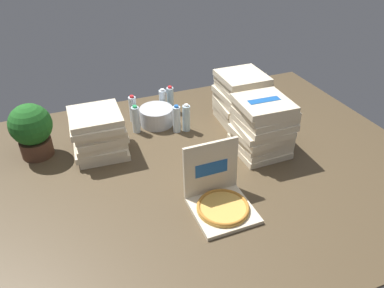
% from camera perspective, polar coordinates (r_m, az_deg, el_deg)
% --- Properties ---
extents(ground_plane, '(3.20, 2.40, 0.02)m').
position_cam_1_polar(ground_plane, '(2.59, 1.04, -3.85)').
color(ground_plane, '#4C3D28').
extents(open_pizza_box, '(0.35, 0.39, 0.38)m').
position_cam_1_polar(open_pizza_box, '(2.24, 4.27, -8.18)').
color(open_pizza_box, beige).
rests_on(open_pizza_box, ground_plane).
extents(pizza_stack_right_near, '(0.40, 0.39, 0.32)m').
position_cam_1_polar(pizza_stack_right_near, '(2.74, -14.26, 1.62)').
color(pizza_stack_right_near, beige).
rests_on(pizza_stack_right_near, ground_plane).
extents(pizza_stack_center_far, '(0.39, 0.38, 0.42)m').
position_cam_1_polar(pizza_stack_center_far, '(2.69, 10.77, 2.66)').
color(pizza_stack_center_far, beige).
rests_on(pizza_stack_center_far, ground_plane).
extents(pizza_stack_right_far, '(0.39, 0.38, 0.42)m').
position_cam_1_polar(pizza_stack_right_far, '(3.06, 7.57, 7.05)').
color(pizza_stack_right_far, beige).
rests_on(pizza_stack_right_far, ground_plane).
extents(ice_bucket, '(0.27, 0.27, 0.14)m').
position_cam_1_polar(ice_bucket, '(3.06, -5.51, 4.31)').
color(ice_bucket, '#B7BABF').
rests_on(ice_bucket, ground_plane).
extents(water_bottle_0, '(0.06, 0.06, 0.23)m').
position_cam_1_polar(water_bottle_0, '(2.94, -0.88, 4.03)').
color(water_bottle_0, silver).
rests_on(water_bottle_0, ground_plane).
extents(water_bottle_1, '(0.06, 0.06, 0.23)m').
position_cam_1_polar(water_bottle_1, '(2.96, -8.66, 3.77)').
color(water_bottle_1, silver).
rests_on(water_bottle_1, ground_plane).
extents(water_bottle_2, '(0.06, 0.06, 0.23)m').
position_cam_1_polar(water_bottle_2, '(3.19, -4.54, 6.47)').
color(water_bottle_2, silver).
rests_on(water_bottle_2, ground_plane).
extents(water_bottle_3, '(0.06, 0.06, 0.23)m').
position_cam_1_polar(water_bottle_3, '(3.11, -9.11, 5.36)').
color(water_bottle_3, silver).
rests_on(water_bottle_3, ground_plane).
extents(water_bottle_4, '(0.06, 0.06, 0.23)m').
position_cam_1_polar(water_bottle_4, '(2.93, -2.40, 3.86)').
color(water_bottle_4, silver).
rests_on(water_bottle_4, ground_plane).
extents(water_bottle_5, '(0.06, 0.06, 0.23)m').
position_cam_1_polar(water_bottle_5, '(3.24, -3.38, 6.92)').
color(water_bottle_5, silver).
rests_on(water_bottle_5, ground_plane).
extents(potted_plant, '(0.30, 0.30, 0.40)m').
position_cam_1_polar(potted_plant, '(2.83, -23.51, 2.11)').
color(potted_plant, '#513323').
rests_on(potted_plant, ground_plane).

